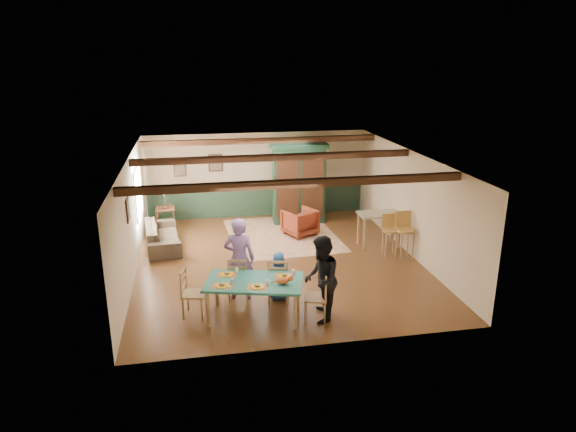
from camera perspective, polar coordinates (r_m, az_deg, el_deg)
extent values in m
plane|color=#4C2B15|center=(13.11, -1.09, -5.08)|extent=(8.00, 8.00, 0.00)
cube|color=beige|center=(16.48, -3.46, 4.58)|extent=(7.00, 0.02, 2.70)
cube|color=beige|center=(12.58, -17.04, -0.32)|extent=(0.02, 8.00, 2.70)
cube|color=beige|center=(13.65, 13.52, 1.36)|extent=(0.02, 8.00, 2.70)
cube|color=beige|center=(12.33, -1.16, 6.58)|extent=(7.00, 8.00, 0.02)
cube|color=#1A3122|center=(16.69, -3.40, 1.55)|extent=(6.95, 0.03, 0.90)
cube|color=black|center=(10.14, 1.01, 3.64)|extent=(6.95, 0.16, 0.16)
cube|color=black|center=(12.73, -1.46, 6.52)|extent=(6.95, 0.16, 0.16)
cube|color=black|center=(15.26, -3.06, 8.36)|extent=(6.95, 0.16, 0.16)
imported|color=#8B62A9|center=(10.95, -5.43, -4.74)|extent=(0.75, 0.59, 1.82)
imported|color=black|center=(10.06, 3.69, -7.04)|extent=(0.85, 0.98, 1.74)
imported|color=#224B8A|center=(11.00, -1.01, -6.70)|extent=(0.59, 0.46, 1.06)
cube|color=beige|center=(14.96, -0.67, -2.12)|extent=(3.20, 3.73, 0.01)
cube|color=#133020|center=(15.83, 1.18, 3.63)|extent=(1.78, 0.79, 2.47)
imported|color=#511810|center=(14.89, 1.33, -0.68)|extent=(1.11, 1.12, 0.77)
imported|color=#392F24|center=(14.42, -13.77, -2.10)|extent=(1.08, 2.26, 0.64)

